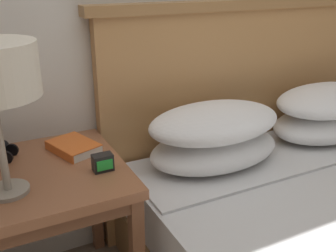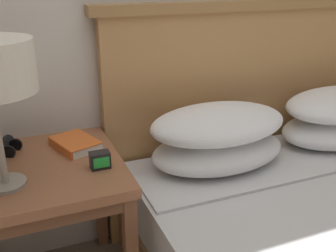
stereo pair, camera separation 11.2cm
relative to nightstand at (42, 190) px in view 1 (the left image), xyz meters
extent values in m
cube|color=brown|center=(0.00, 0.00, 0.06)|extent=(0.58, 0.58, 0.04)
cube|color=brown|center=(0.00, 0.00, 0.02)|extent=(0.55, 0.55, 0.05)
cube|color=brown|center=(0.25, 0.26, -0.24)|extent=(0.04, 0.04, 0.56)
cube|color=silver|center=(1.06, -0.10, -0.07)|extent=(1.40, 0.28, 0.01)
cube|color=#AD7A47|center=(1.06, 0.25, 0.02)|extent=(1.54, 0.06, 1.08)
cube|color=olive|center=(1.06, 0.25, 0.58)|extent=(1.61, 0.10, 0.04)
ellipsoid|color=white|center=(0.74, 0.01, 0.00)|extent=(0.60, 0.36, 0.15)
ellipsoid|color=white|center=(1.40, 0.01, 0.00)|extent=(0.60, 0.36, 0.15)
ellipsoid|color=white|center=(0.73, 0.01, 0.13)|extent=(0.60, 0.36, 0.15)
ellipsoid|color=white|center=(1.40, 0.01, 0.13)|extent=(0.60, 0.36, 0.15)
cylinder|color=gray|center=(-0.11, -0.11, 0.09)|extent=(0.13, 0.13, 0.01)
cylinder|color=gray|center=(-0.11, -0.11, 0.24)|extent=(0.02, 0.02, 0.30)
cube|color=silver|center=(0.15, 0.11, 0.10)|extent=(0.19, 0.22, 0.03)
cube|color=orange|center=(0.15, 0.11, 0.11)|extent=(0.19, 0.23, 0.00)
cube|color=orange|center=(0.09, 0.08, 0.10)|extent=(0.07, 0.18, 0.03)
cylinder|color=black|center=(-0.09, 0.11, 0.10)|extent=(0.05, 0.03, 0.05)
cylinder|color=black|center=(-0.07, 0.17, 0.10)|extent=(0.05, 0.03, 0.05)
cube|color=black|center=(0.20, -0.10, 0.11)|extent=(0.07, 0.04, 0.06)
cube|color=green|center=(0.20, -0.12, 0.11)|extent=(0.06, 0.00, 0.04)
camera|label=1|loc=(-0.14, -1.29, 0.73)|focal=42.00mm
camera|label=2|loc=(-0.04, -1.33, 0.73)|focal=42.00mm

